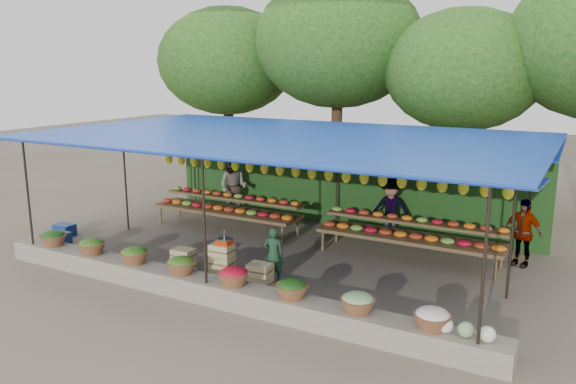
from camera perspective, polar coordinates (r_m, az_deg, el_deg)
The scene contains 16 objects.
ground at distance 12.90m, azimuth -0.41°, elevation -6.68°, with size 60.00×60.00×0.00m, color brown.
stone_curb at distance 10.67m, azimuth -7.77°, elevation -9.86°, with size 10.60×0.55×0.40m, color #6A6755.
stall_canopy at distance 12.35m, azimuth -0.26°, elevation 5.20°, with size 10.80×6.60×2.82m.
produce_baskets at distance 10.60m, azimuth -8.27°, elevation -7.93°, with size 8.98×0.58×0.34m.
netting_backdrop at distance 15.30m, azimuth 5.37°, elevation 1.19°, with size 10.60×0.06×2.50m, color #204A1A.
tree_row at distance 17.58m, azimuth 11.11°, elevation 13.79°, with size 16.51×5.50×7.12m.
fruit_table_left at distance 15.10m, azimuth -6.16°, elevation -1.49°, with size 4.21×0.95×0.93m.
fruit_table_right at distance 12.98m, azimuth 12.29°, elevation -4.05°, with size 4.21×0.95×0.93m.
crate_counter at distance 11.58m, azimuth -6.82°, elevation -7.43°, with size 2.37×0.36×0.77m.
weighing_scale at distance 11.35m, azimuth -6.47°, elevation -4.99°, with size 0.29×0.29×0.31m.
vendor_seated at distance 11.35m, azimuth -1.49°, elevation -6.37°, with size 0.42×0.27×1.14m, color #1C3D26.
customer_left at distance 16.26m, azimuth -5.57°, elevation 0.55°, with size 0.86×0.67×1.77m, color slate.
customer_mid at distance 14.33m, azimuth 10.37°, elevation -1.70°, with size 1.00×0.57×1.55m, color slate.
customer_right at distance 13.21m, azimuth 22.73°, elevation -3.82°, with size 0.88×0.37×1.50m, color slate.
blue_crate_front at distance 14.92m, azimuth -22.17°, elevation -4.36°, with size 0.49×0.35×0.30m, color navy.
blue_crate_back at distance 15.62m, azimuth -21.75°, elevation -3.60°, with size 0.50×0.36×0.30m, color navy.
Camera 1 is at (5.97, -10.62, 4.24)m, focal length 35.00 mm.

